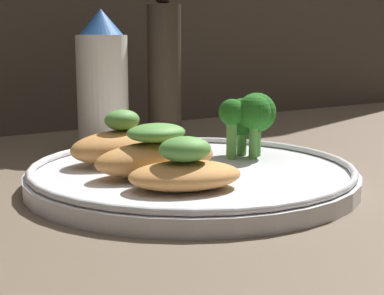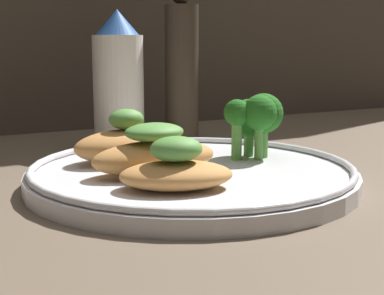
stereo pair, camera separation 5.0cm
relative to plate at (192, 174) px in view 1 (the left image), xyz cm
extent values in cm
cube|color=brown|center=(0.00, 0.00, -1.49)|extent=(180.00, 180.00, 1.00)
cylinder|color=silver|center=(0.00, 0.00, -0.29)|extent=(28.93, 28.93, 1.40)
torus|color=silver|center=(0.00, 0.00, 0.71)|extent=(28.33, 28.33, 0.60)
ellipsoid|color=#BC7F42|center=(-4.19, -5.31, 1.48)|extent=(10.07, 8.10, 2.15)
ellipsoid|color=#518E3D|center=(-4.19, -5.31, 3.53)|extent=(4.87, 4.38, 1.94)
ellipsoid|color=#BC7F42|center=(-3.60, 0.42, 1.84)|extent=(11.14, 5.34, 2.87)
ellipsoid|color=#518E3D|center=(-3.60, 0.42, 4.04)|extent=(5.24, 4.25, 1.53)
ellipsoid|color=#BC7F42|center=(-3.73, 5.95, 1.94)|extent=(10.31, 6.02, 3.07)
ellipsoid|color=#518E3D|center=(-3.73, 5.95, 4.43)|extent=(3.42, 2.77, 1.91)
cylinder|color=#569942|center=(8.71, 1.77, 1.89)|extent=(0.99, 0.99, 2.95)
sphere|color=#1E5B19|center=(8.71, 1.77, 4.71)|extent=(3.85, 3.85, 3.85)
cylinder|color=#569942|center=(7.85, 2.92, 1.67)|extent=(0.97, 0.97, 2.52)
sphere|color=#1E5B19|center=(7.85, 2.92, 4.20)|extent=(3.66, 3.66, 3.66)
cylinder|color=#569942|center=(5.82, 1.93, 2.22)|extent=(0.98, 0.98, 3.63)
sphere|color=#1E5B19|center=(5.82, 1.93, 4.92)|extent=(2.52, 2.52, 2.52)
cylinder|color=#569942|center=(7.66, 0.91, 2.09)|extent=(0.83, 0.83, 3.36)
sphere|color=#1E5B19|center=(7.66, 0.91, 4.93)|extent=(3.31, 3.31, 3.31)
cylinder|color=white|center=(0.67, 19.30, 5.59)|extent=(5.81, 5.81, 13.16)
cone|color=#23519E|center=(0.67, 19.30, 13.62)|extent=(4.94, 4.94, 2.90)
cylinder|color=#382D23|center=(8.86, 19.30, 7.38)|extent=(4.06, 4.06, 16.74)
camera|label=1|loc=(-27.97, -41.90, 11.72)|focal=55.00mm
camera|label=2|loc=(-23.66, -44.48, 11.72)|focal=55.00mm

